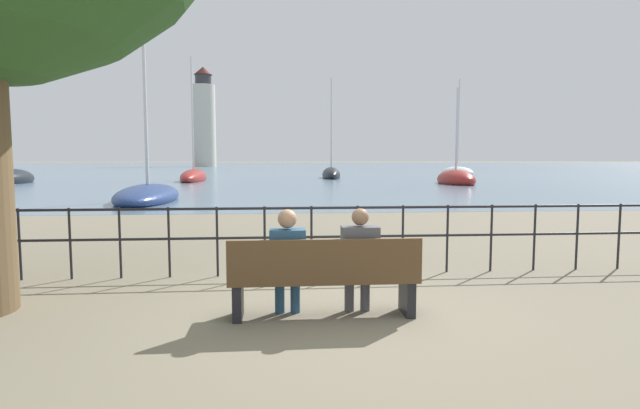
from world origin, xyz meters
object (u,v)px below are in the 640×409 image
(park_bench, at_px, (324,278))
(sailboat_2, at_px, (331,174))
(sailboat_1, at_px, (148,196))
(harbor_lighthouse, at_px, (204,121))
(seated_person_left, at_px, (287,258))
(seated_person_right, at_px, (359,257))
(sailboat_0, at_px, (457,173))
(sailboat_3, at_px, (456,180))
(sailboat_5, at_px, (194,177))
(sailboat_4, at_px, (8,179))

(park_bench, distance_m, sailboat_2, 42.44)
(park_bench, bearing_deg, sailboat_1, 110.22)
(park_bench, bearing_deg, harbor_lighthouse, 98.70)
(seated_person_left, xyz_separation_m, sailboat_1, (-5.62, 16.26, -0.44))
(seated_person_left, height_order, seated_person_right, seated_person_right)
(park_bench, height_order, sailboat_1, sailboat_1)
(seated_person_right, xyz_separation_m, sailboat_1, (-6.42, 16.27, -0.44))
(seated_person_left, xyz_separation_m, harbor_lighthouse, (-18.56, 123.86, 10.95))
(seated_person_right, bearing_deg, sailboat_0, 68.59)
(harbor_lighthouse, bearing_deg, sailboat_0, -63.58)
(seated_person_left, height_order, sailboat_3, sailboat_3)
(sailboat_0, bearing_deg, seated_person_left, -122.95)
(sailboat_2, bearing_deg, sailboat_3, -53.93)
(sailboat_0, relative_size, sailboat_5, 1.03)
(sailboat_3, height_order, sailboat_5, sailboat_5)
(seated_person_right, relative_size, sailboat_4, 0.14)
(seated_person_right, bearing_deg, harbor_lighthouse, 98.89)
(seated_person_left, relative_size, sailboat_4, 0.14)
(sailboat_1, relative_size, sailboat_4, 0.88)
(sailboat_3, xyz_separation_m, harbor_lighthouse, (-31.30, 94.18, 11.30))
(sailboat_5, bearing_deg, park_bench, -81.20)
(sailboat_0, height_order, sailboat_1, sailboat_0)
(sailboat_0, bearing_deg, sailboat_5, -168.65)
(park_bench, distance_m, seated_person_right, 0.47)
(sailboat_1, height_order, sailboat_4, sailboat_4)
(seated_person_right, bearing_deg, sailboat_4, 122.00)
(sailboat_1, bearing_deg, park_bench, -73.52)
(sailboat_0, distance_m, harbor_lighthouse, 86.07)
(sailboat_2, xyz_separation_m, harbor_lighthouse, (-23.57, 81.76, 11.28))
(seated_person_right, bearing_deg, sailboat_3, 68.10)
(park_bench, relative_size, sailboat_3, 0.29)
(seated_person_right, height_order, sailboat_1, sailboat_1)
(seated_person_right, distance_m, sailboat_2, 42.31)
(sailboat_0, bearing_deg, sailboat_2, -170.36)
(sailboat_0, bearing_deg, park_bench, -122.50)
(sailboat_4, bearing_deg, sailboat_0, 18.31)
(seated_person_left, bearing_deg, sailboat_5, 100.89)
(sailboat_2, xyz_separation_m, sailboat_3, (7.73, -12.43, -0.03))
(park_bench, bearing_deg, sailboat_2, 83.77)
(sailboat_0, height_order, sailboat_2, sailboat_0)
(seated_person_left, xyz_separation_m, sailboat_2, (5.01, 42.10, -0.33))
(sailboat_3, bearing_deg, sailboat_2, 125.13)
(sailboat_5, bearing_deg, sailboat_4, -167.53)
(sailboat_1, relative_size, sailboat_5, 0.69)
(sailboat_4, xyz_separation_m, harbor_lighthouse, (1.40, 90.63, 11.28))
(sailboat_3, bearing_deg, sailboat_0, 72.68)
(sailboat_0, height_order, sailboat_5, sailboat_0)
(sailboat_3, xyz_separation_m, sailboat_5, (-19.80, 7.05, 0.01))
(park_bench, distance_m, sailboat_5, 37.55)
(sailboat_1, distance_m, harbor_lighthouse, 108.97)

